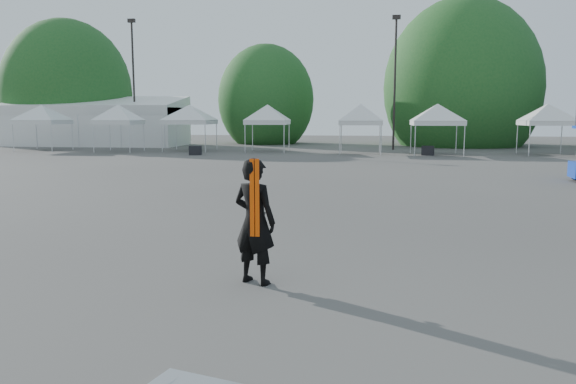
# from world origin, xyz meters

# --- Properties ---
(ground) EXTENTS (120.00, 120.00, 0.00)m
(ground) POSITION_xyz_m (0.00, 0.00, 0.00)
(ground) COLOR #474442
(ground) RESTS_ON ground
(marquee) EXTENTS (15.00, 6.25, 4.23)m
(marquee) POSITION_xyz_m (-22.00, 35.00, 1.97)
(marquee) COLOR silver
(marquee) RESTS_ON ground
(light_pole_west) EXTENTS (0.60, 0.25, 10.30)m
(light_pole_west) POSITION_xyz_m (-18.00, 34.00, 5.77)
(light_pole_west) COLOR black
(light_pole_west) RESTS_ON ground
(light_pole_east) EXTENTS (0.60, 0.25, 9.80)m
(light_pole_east) POSITION_xyz_m (3.00, 32.00, 5.52)
(light_pole_east) COLOR black
(light_pole_east) RESTS_ON ground
(tree_far_w) EXTENTS (4.80, 4.80, 7.30)m
(tree_far_w) POSITION_xyz_m (-26.00, 38.00, 4.54)
(tree_far_w) COLOR #382314
(tree_far_w) RESTS_ON ground
(tree_mid_w) EXTENTS (4.16, 4.16, 6.33)m
(tree_mid_w) POSITION_xyz_m (-8.00, 40.00, 3.93)
(tree_mid_w) COLOR #382314
(tree_mid_w) RESTS_ON ground
(tree_mid_e) EXTENTS (5.12, 5.12, 7.79)m
(tree_mid_e) POSITION_xyz_m (9.00, 39.00, 4.84)
(tree_mid_e) COLOR #382314
(tree_mid_e) RESTS_ON ground
(tent_a) EXTENTS (4.40, 4.40, 3.88)m
(tent_a) POSITION_xyz_m (-22.51, 27.83, 3.06)
(tent_a) COLOR silver
(tent_a) RESTS_ON ground
(tent_b) EXTENTS (3.99, 3.99, 3.88)m
(tent_b) POSITION_xyz_m (-16.51, 27.46, 3.06)
(tent_b) COLOR silver
(tent_b) RESTS_ON ground
(tent_c) EXTENTS (4.72, 4.72, 3.88)m
(tent_c) POSITION_xyz_m (-11.76, 28.95, 3.06)
(tent_c) COLOR silver
(tent_c) RESTS_ON ground
(tent_d) EXTENTS (4.12, 4.12, 3.88)m
(tent_d) POSITION_xyz_m (-5.98, 28.63, 3.06)
(tent_d) COLOR silver
(tent_d) RESTS_ON ground
(tent_e) EXTENTS (4.05, 4.05, 3.88)m
(tent_e) POSITION_xyz_m (0.55, 27.40, 3.06)
(tent_e) COLOR silver
(tent_e) RESTS_ON ground
(tent_f) EXTENTS (4.57, 4.57, 3.88)m
(tent_f) POSITION_xyz_m (5.51, 27.10, 3.06)
(tent_f) COLOR silver
(tent_f) RESTS_ON ground
(tent_g) EXTENTS (4.33, 4.33, 3.88)m
(tent_g) POSITION_xyz_m (12.57, 27.76, 3.06)
(tent_g) COLOR silver
(tent_g) RESTS_ON ground
(man) EXTENTS (0.85, 0.73, 1.98)m
(man) POSITION_xyz_m (-1.05, -2.35, 0.99)
(man) COLOR black
(man) RESTS_ON ground
(crate_west) EXTENTS (0.85, 0.70, 0.60)m
(crate_west) POSITION_xyz_m (-10.15, 24.83, 0.30)
(crate_west) COLOR black
(crate_west) RESTS_ON ground
(crate_mid) EXTENTS (0.88, 0.74, 0.60)m
(crate_mid) POSITION_xyz_m (4.93, 26.57, 0.30)
(crate_mid) COLOR black
(crate_mid) RESTS_ON ground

